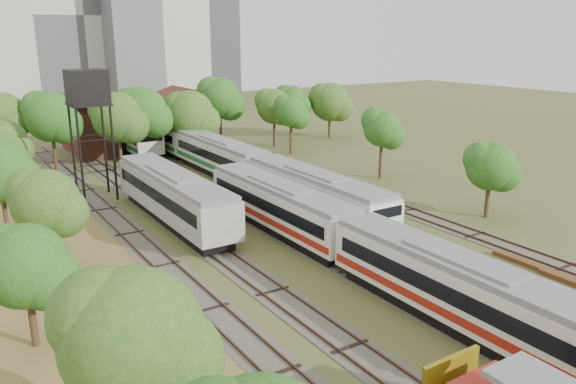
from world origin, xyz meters
TOP-DOWN VIEW (x-y plane):
  - ground at (0.00, 0.00)m, footprint 240.00×240.00m
  - dry_grass_patch at (-18.00, 8.00)m, footprint 14.00×60.00m
  - tracks at (-0.67, 25.00)m, footprint 24.60×80.00m
  - railcar_red_set at (-2.00, 10.48)m, footprint 3.07×34.58m
  - railcar_green_set at (2.00, 37.65)m, footprint 3.19×52.08m
  - railcar_rear at (-2.00, 55.94)m, footprint 3.26×16.08m
  - old_grey_coach at (-8.00, 25.77)m, footprint 3.31×18.00m
  - water_tower at (-11.46, 36.34)m, footprint 3.40×3.40m
  - rail_pile_far at (8.20, 2.76)m, footprint 0.57×9.04m
  - maintenance_shed at (-1.00, 57.98)m, footprint 16.45×11.55m
  - tree_band_left at (-19.40, 28.21)m, footprint 7.02×74.55m
  - tree_band_far at (3.30, 49.59)m, footprint 47.82×10.52m
  - tree_band_right at (14.97, 27.63)m, footprint 5.41×34.52m
  - tower_centre at (2.00, 100.00)m, footprint 20.00×18.00m
  - tower_far_right at (34.00, 110.00)m, footprint 12.00×12.00m

SIDE VIEW (x-z plane):
  - ground at x=0.00m, z-range 0.00..0.00m
  - dry_grass_patch at x=-18.00m, z-range 0.00..0.04m
  - tracks at x=-0.67m, z-range -0.05..0.14m
  - rail_pile_far at x=8.20m, z-range 0.00..0.29m
  - railcar_red_set at x=-2.00m, z-range 0.11..3.91m
  - railcar_green_set at x=2.00m, z-range 0.11..4.06m
  - railcar_rear at x=-2.00m, z-range 0.12..4.16m
  - old_grey_coach at x=-8.00m, z-range 0.19..4.29m
  - maintenance_shed at x=-1.00m, z-range -0.87..6.70m
  - tree_band_left at x=-19.40m, z-range 1.02..8.65m
  - tree_band_right at x=14.97m, z-range 1.33..8.68m
  - tree_band_far at x=3.30m, z-range 1.16..10.47m
  - water_tower at x=-11.46m, z-range 4.04..15.79m
  - tower_far_right at x=34.00m, z-range 0.00..28.00m
  - tower_centre at x=2.00m, z-range 0.00..36.00m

